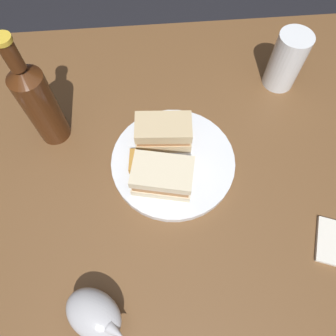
{
  "coord_description": "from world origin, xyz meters",
  "views": [
    {
      "loc": [
        0.01,
        0.26,
        1.37
      ],
      "look_at": [
        -0.01,
        -0.03,
        0.79
      ],
      "focal_mm": 33.32,
      "sensor_mm": 36.0,
      "label": 1
    }
  ],
  "objects_px": {
    "pint_glass": "(285,63)",
    "gravy_boat": "(94,315)",
    "plate": "(173,162)",
    "cider_bottle": "(39,103)",
    "sandwich_half_left": "(163,132)",
    "sandwich_half_right": "(164,176)"
  },
  "relations": [
    {
      "from": "pint_glass",
      "to": "gravy_boat",
      "type": "height_order",
      "value": "pint_glass"
    },
    {
      "from": "plate",
      "to": "cider_bottle",
      "type": "relative_size",
      "value": 0.99
    },
    {
      "from": "sandwich_half_left",
      "to": "sandwich_half_right",
      "type": "relative_size",
      "value": 0.93
    },
    {
      "from": "plate",
      "to": "pint_glass",
      "type": "xyz_separation_m",
      "value": [
        -0.28,
        -0.21,
        0.05
      ]
    },
    {
      "from": "sandwich_half_right",
      "to": "cider_bottle",
      "type": "height_order",
      "value": "cider_bottle"
    },
    {
      "from": "sandwich_half_left",
      "to": "gravy_boat",
      "type": "bearing_deg",
      "value": 67.43
    },
    {
      "from": "pint_glass",
      "to": "plate",
      "type": "bearing_deg",
      "value": 36.34
    },
    {
      "from": "pint_glass",
      "to": "cider_bottle",
      "type": "xyz_separation_m",
      "value": [
        0.55,
        0.11,
        0.05
      ]
    },
    {
      "from": "sandwich_half_left",
      "to": "sandwich_half_right",
      "type": "bearing_deg",
      "value": 85.85
    },
    {
      "from": "sandwich_half_left",
      "to": "gravy_boat",
      "type": "xyz_separation_m",
      "value": [
        0.14,
        0.34,
        -0.01
      ]
    },
    {
      "from": "sandwich_half_right",
      "to": "pint_glass",
      "type": "height_order",
      "value": "pint_glass"
    },
    {
      "from": "plate",
      "to": "gravy_boat",
      "type": "relative_size",
      "value": 2.14
    },
    {
      "from": "plate",
      "to": "gravy_boat",
      "type": "distance_m",
      "value": 0.33
    },
    {
      "from": "pint_glass",
      "to": "gravy_boat",
      "type": "xyz_separation_m",
      "value": [
        0.44,
        0.5,
        -0.02
      ]
    },
    {
      "from": "gravy_boat",
      "to": "sandwich_half_left",
      "type": "bearing_deg",
      "value": -112.57
    },
    {
      "from": "sandwich_half_left",
      "to": "gravy_boat",
      "type": "distance_m",
      "value": 0.37
    },
    {
      "from": "sandwich_half_left",
      "to": "pint_glass",
      "type": "relative_size",
      "value": 0.88
    },
    {
      "from": "plate",
      "to": "pint_glass",
      "type": "bearing_deg",
      "value": -143.66
    },
    {
      "from": "sandwich_half_right",
      "to": "plate",
      "type": "bearing_deg",
      "value": -115.54
    },
    {
      "from": "sandwich_half_right",
      "to": "gravy_boat",
      "type": "height_order",
      "value": "sandwich_half_right"
    },
    {
      "from": "sandwich_half_left",
      "to": "plate",
      "type": "bearing_deg",
      "value": 107.24
    },
    {
      "from": "gravy_boat",
      "to": "sandwich_half_right",
      "type": "bearing_deg",
      "value": -119.3
    }
  ]
}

